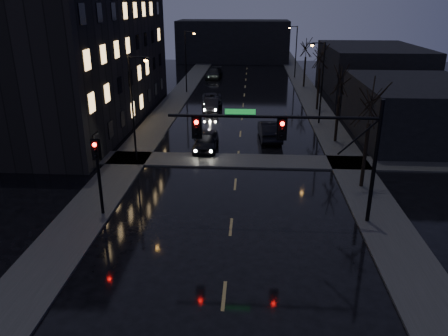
# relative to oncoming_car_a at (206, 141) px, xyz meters

# --- Properties ---
(ground) EXTENTS (160.00, 160.00, 0.00)m
(ground) POSITION_rel_oncoming_car_a_xyz_m (2.72, -21.10, -0.80)
(ground) COLOR black
(ground) RESTS_ON ground
(sidewalk_left) EXTENTS (3.00, 140.00, 0.12)m
(sidewalk_left) POSITION_rel_oncoming_car_a_xyz_m (-5.78, 13.90, -0.74)
(sidewalk_left) COLOR #2D2D2B
(sidewalk_left) RESTS_ON ground
(sidewalk_right) EXTENTS (3.00, 140.00, 0.12)m
(sidewalk_right) POSITION_rel_oncoming_car_a_xyz_m (11.22, 13.90, -0.74)
(sidewalk_right) COLOR #2D2D2B
(sidewalk_right) RESTS_ON ground
(sidewalk_cross) EXTENTS (40.00, 3.00, 0.12)m
(sidewalk_cross) POSITION_rel_oncoming_car_a_xyz_m (2.72, -2.60, -0.74)
(sidewalk_cross) COLOR #2D2D2B
(sidewalk_cross) RESTS_ON ground
(apartment_block) EXTENTS (12.00, 30.00, 12.00)m
(apartment_block) POSITION_rel_oncoming_car_a_xyz_m (-13.78, 8.90, 5.20)
(apartment_block) COLOR black
(apartment_block) RESTS_ON ground
(commercial_right_near) EXTENTS (10.00, 14.00, 5.00)m
(commercial_right_near) POSITION_rel_oncoming_car_a_xyz_m (18.22, 4.90, 1.70)
(commercial_right_near) COLOR black
(commercial_right_near) RESTS_ON ground
(commercial_right_far) EXTENTS (12.00, 18.00, 6.00)m
(commercial_right_far) POSITION_rel_oncoming_car_a_xyz_m (19.72, 26.90, 2.20)
(commercial_right_far) COLOR black
(commercial_right_far) RESTS_ON ground
(far_block) EXTENTS (22.00, 10.00, 8.00)m
(far_block) POSITION_rel_oncoming_car_a_xyz_m (-0.28, 56.90, 3.20)
(far_block) COLOR black
(far_block) RESTS_ON ground
(signal_mast) EXTENTS (11.11, 0.41, 7.00)m
(signal_mast) POSITION_rel_oncoming_car_a_xyz_m (6.57, -12.11, 4.07)
(signal_mast) COLOR black
(signal_mast) RESTS_ON ground
(signal_pole_left) EXTENTS (0.35, 0.41, 4.53)m
(signal_pole_left) POSITION_rel_oncoming_car_a_xyz_m (-4.78, -12.11, 2.21)
(signal_pole_left) COLOR black
(signal_pole_left) RESTS_ON ground
(tree_near) EXTENTS (3.52, 3.52, 8.08)m
(tree_near) POSITION_rel_oncoming_car_a_xyz_m (11.12, -7.10, 5.42)
(tree_near) COLOR black
(tree_near) RESTS_ON ground
(tree_mid_a) EXTENTS (3.30, 3.30, 7.58)m
(tree_mid_a) POSITION_rel_oncoming_car_a_xyz_m (11.12, 2.90, 5.03)
(tree_mid_a) COLOR black
(tree_mid_a) RESTS_ON ground
(tree_mid_b) EXTENTS (3.74, 3.74, 8.59)m
(tree_mid_b) POSITION_rel_oncoming_car_a_xyz_m (11.12, 14.90, 5.81)
(tree_mid_b) COLOR black
(tree_mid_b) RESTS_ON ground
(tree_far) EXTENTS (3.43, 3.43, 7.88)m
(tree_far) POSITION_rel_oncoming_car_a_xyz_m (11.12, 28.90, 5.26)
(tree_far) COLOR black
(tree_far) RESTS_ON ground
(streetlight_l_near) EXTENTS (1.53, 0.28, 8.00)m
(streetlight_l_near) POSITION_rel_oncoming_car_a_xyz_m (-4.86, -3.10, 3.98)
(streetlight_l_near) COLOR black
(streetlight_l_near) RESTS_ON ground
(streetlight_l_far) EXTENTS (1.53, 0.28, 8.00)m
(streetlight_l_far) POSITION_rel_oncoming_car_a_xyz_m (-4.86, 23.90, 3.98)
(streetlight_l_far) COLOR black
(streetlight_l_far) RESTS_ON ground
(streetlight_r_mid) EXTENTS (1.53, 0.28, 8.00)m
(streetlight_r_mid) POSITION_rel_oncoming_car_a_xyz_m (10.30, 8.90, 3.98)
(streetlight_r_mid) COLOR black
(streetlight_r_mid) RESTS_ON ground
(streetlight_r_far) EXTENTS (1.53, 0.28, 8.00)m
(streetlight_r_far) POSITION_rel_oncoming_car_a_xyz_m (10.30, 36.90, 3.98)
(streetlight_r_far) COLOR black
(streetlight_r_far) RESTS_ON ground
(oncoming_car_a) EXTENTS (1.94, 4.71, 1.60)m
(oncoming_car_a) POSITION_rel_oncoming_car_a_xyz_m (0.00, 0.00, 0.00)
(oncoming_car_a) COLOR black
(oncoming_car_a) RESTS_ON ground
(oncoming_car_b) EXTENTS (1.72, 4.43, 1.44)m
(oncoming_car_b) POSITION_rel_oncoming_car_a_xyz_m (-0.76, 13.69, -0.08)
(oncoming_car_b) COLOR black
(oncoming_car_b) RESTS_ON ground
(oncoming_car_c) EXTENTS (2.81, 5.25, 1.40)m
(oncoming_car_c) POSITION_rel_oncoming_car_a_xyz_m (-0.98, 16.46, -0.10)
(oncoming_car_c) COLOR black
(oncoming_car_c) RESTS_ON ground
(oncoming_car_d) EXTENTS (2.71, 5.76, 1.62)m
(oncoming_car_d) POSITION_rel_oncoming_car_a_xyz_m (-2.41, 35.79, 0.01)
(oncoming_car_d) COLOR black
(oncoming_car_d) RESTS_ON ground
(lead_car) EXTENTS (2.18, 5.30, 1.71)m
(lead_car) POSITION_rel_oncoming_car_a_xyz_m (5.39, 3.36, 0.05)
(lead_car) COLOR black
(lead_car) RESTS_ON ground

